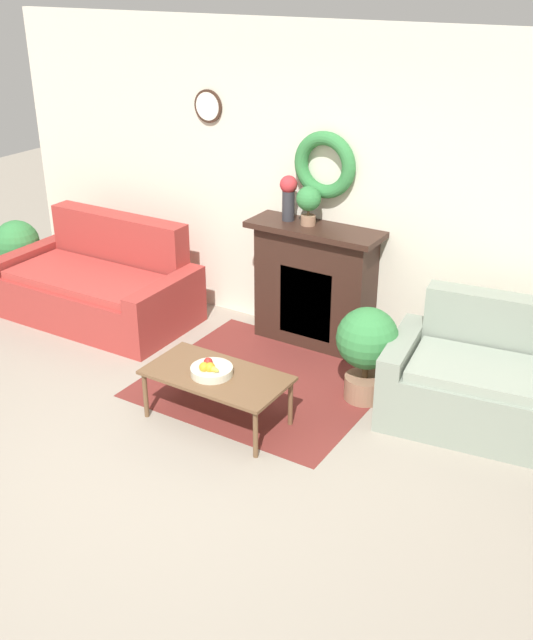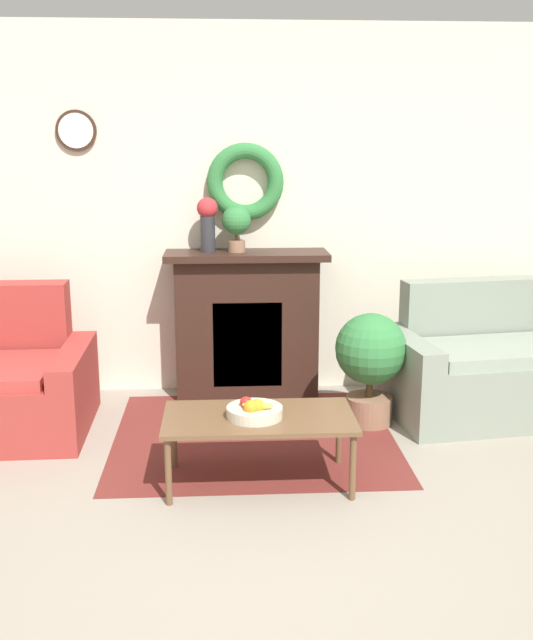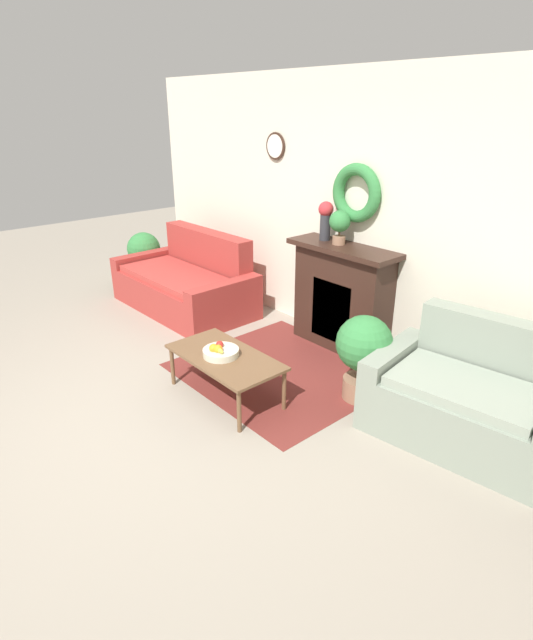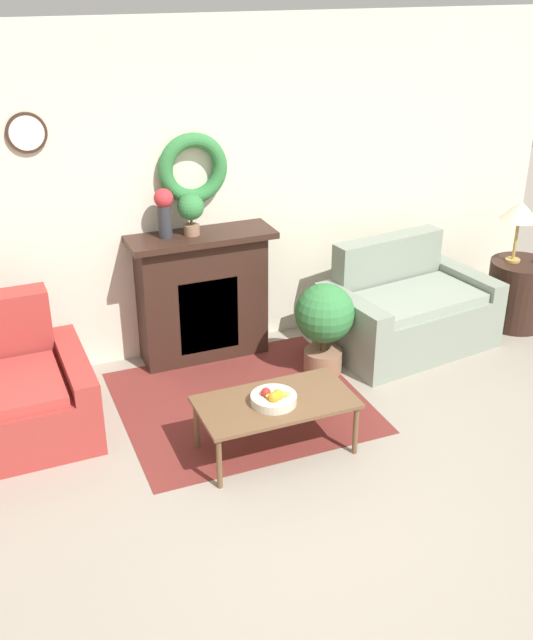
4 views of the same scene
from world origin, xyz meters
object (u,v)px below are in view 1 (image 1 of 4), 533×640
object	(u,v)px
coffee_table	(217,378)
fireplace	(314,285)
potted_plant_floor_by_loveseat	(367,346)
vase_on_mantel_left	(289,194)
potted_plant_floor_by_couch	(18,248)
potted_plant_on_mantel	(309,201)
loveseat_right	(485,384)
couch_left	(99,286)
fruit_bowl	(211,370)

from	to	relation	value
coffee_table	fireplace	bearing A→B (deg)	90.60
fireplace	potted_plant_floor_by_loveseat	world-z (taller)	fireplace
vase_on_mantel_left	potted_plant_floor_by_couch	bearing A→B (deg)	-169.16
fireplace	potted_plant_floor_by_couch	bearing A→B (deg)	-170.19
coffee_table	potted_plant_floor_by_couch	world-z (taller)	potted_plant_floor_by_couch
vase_on_mantel_left	potted_plant_on_mantel	distance (m)	0.21
potted_plant_floor_by_couch	potted_plant_on_mantel	bearing A→B (deg)	9.77
fireplace	loveseat_right	distance (m)	1.76
couch_left	fruit_bowl	xyz separation A→B (m)	(1.99, -0.95, 0.13)
couch_left	potted_plant_on_mantel	distance (m)	2.24
couch_left	potted_plant_on_mantel	world-z (taller)	potted_plant_on_mantel
potted_plant_floor_by_couch	fireplace	bearing A→B (deg)	9.81
fireplace	coffee_table	xyz separation A→B (m)	(0.02, -1.51, -0.19)
fireplace	loveseat_right	bearing A→B (deg)	-15.87
fruit_bowl	fireplace	bearing A→B (deg)	89.62
couch_left	potted_plant_floor_by_couch	world-z (taller)	couch_left
vase_on_mantel_left	fruit_bowl	bearing A→B (deg)	-80.22
potted_plant_on_mantel	potted_plant_floor_by_loveseat	size ratio (longest dim) A/B	0.44
potted_plant_floor_by_couch	potted_plant_floor_by_loveseat	distance (m)	3.96
fruit_bowl	loveseat_right	bearing A→B (deg)	32.11
potted_plant_floor_by_loveseat	coffee_table	bearing A→B (deg)	-132.33
coffee_table	vase_on_mantel_left	world-z (taller)	vase_on_mantel_left
loveseat_right	coffee_table	xyz separation A→B (m)	(-1.67, -1.03, 0.05)
loveseat_right	potted_plant_floor_by_couch	xyz separation A→B (m)	(-4.83, -0.07, 0.14)
potted_plant_on_mantel	potted_plant_floor_by_loveseat	distance (m)	1.36
coffee_table	vase_on_mantel_left	bearing A→B (deg)	100.93
loveseat_right	fruit_bowl	world-z (taller)	loveseat_right
coffee_table	potted_plant_floor_by_loveseat	bearing A→B (deg)	47.67
fruit_bowl	potted_plant_on_mantel	size ratio (longest dim) A/B	0.92
fireplace	coffee_table	size ratio (longest dim) A/B	1.12
fireplace	fruit_bowl	bearing A→B (deg)	-90.38
couch_left	potted_plant_floor_by_loveseat	bearing A→B (deg)	-2.15
coffee_table	potted_plant_floor_by_couch	distance (m)	3.31
coffee_table	potted_plant_floor_by_couch	xyz separation A→B (m)	(-3.17, 0.96, 0.09)
couch_left	potted_plant_floor_by_couch	xyz separation A→B (m)	(-1.15, 0.04, 0.14)
loveseat_right	potted_plant_floor_by_loveseat	distance (m)	0.90
loveseat_right	potted_plant_on_mantel	world-z (taller)	potted_plant_on_mantel
vase_on_mantel_left	potted_plant_floor_by_couch	xyz separation A→B (m)	(-2.87, -0.55, -0.87)
coffee_table	potted_plant_floor_by_couch	size ratio (longest dim) A/B	1.42
fruit_bowl	vase_on_mantel_left	world-z (taller)	vase_on_mantel_left
vase_on_mantel_left	potted_plant_floor_by_loveseat	size ratio (longest dim) A/B	0.51
potted_plant_on_mantel	loveseat_right	bearing A→B (deg)	-14.82
fireplace	potted_plant_floor_by_couch	distance (m)	3.20
vase_on_mantel_left	potted_plant_on_mantel	size ratio (longest dim) A/B	1.17
vase_on_mantel_left	loveseat_right	bearing A→B (deg)	-13.88
potted_plant_on_mantel	potted_plant_floor_by_loveseat	world-z (taller)	potted_plant_on_mantel
potted_plant_on_mantel	fireplace	bearing A→B (deg)	11.54
fireplace	couch_left	distance (m)	2.10
potted_plant_floor_by_couch	loveseat_right	bearing A→B (deg)	0.79
loveseat_right	potted_plant_on_mantel	xyz separation A→B (m)	(-1.75, 0.46, 0.98)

